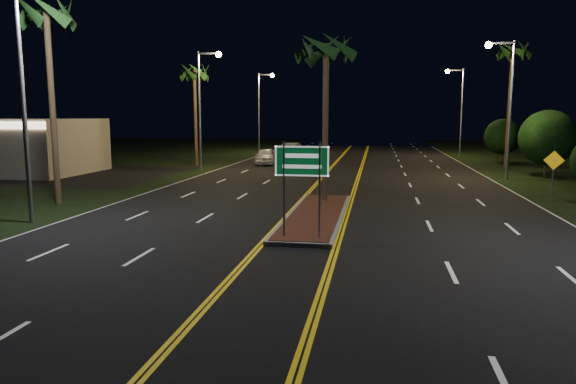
% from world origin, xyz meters
% --- Properties ---
extents(ground, '(120.00, 120.00, 0.00)m').
position_xyz_m(ground, '(0.00, 0.00, 0.00)').
color(ground, black).
rests_on(ground, ground).
extents(median_island, '(2.25, 10.25, 0.17)m').
position_xyz_m(median_island, '(0.00, 7.00, 0.08)').
color(median_island, gray).
rests_on(median_island, ground).
extents(highway_sign, '(1.80, 0.08, 3.20)m').
position_xyz_m(highway_sign, '(0.00, 2.80, 2.40)').
color(highway_sign, gray).
rests_on(highway_sign, ground).
extents(streetlight_left_near, '(1.91, 0.44, 9.00)m').
position_xyz_m(streetlight_left_near, '(-10.61, 4.00, 5.66)').
color(streetlight_left_near, gray).
rests_on(streetlight_left_near, ground).
extents(streetlight_left_mid, '(1.91, 0.44, 9.00)m').
position_xyz_m(streetlight_left_mid, '(-10.61, 24.00, 5.66)').
color(streetlight_left_mid, gray).
rests_on(streetlight_left_mid, ground).
extents(streetlight_left_far, '(1.91, 0.44, 9.00)m').
position_xyz_m(streetlight_left_far, '(-10.61, 44.00, 5.66)').
color(streetlight_left_far, gray).
rests_on(streetlight_left_far, ground).
extents(streetlight_right_mid, '(1.91, 0.44, 9.00)m').
position_xyz_m(streetlight_right_mid, '(10.61, 22.00, 5.66)').
color(streetlight_right_mid, gray).
rests_on(streetlight_right_mid, ground).
extents(streetlight_right_far, '(1.91, 0.44, 9.00)m').
position_xyz_m(streetlight_right_far, '(10.61, 42.00, 5.66)').
color(streetlight_right_far, gray).
rests_on(streetlight_right_far, ground).
extents(palm_median, '(2.40, 2.40, 8.30)m').
position_xyz_m(palm_median, '(0.00, 10.50, 7.28)').
color(palm_median, '#382819').
rests_on(palm_median, ground).
extents(palm_left_near, '(2.40, 2.40, 9.80)m').
position_xyz_m(palm_left_near, '(-12.50, 8.00, 8.68)').
color(palm_left_near, '#382819').
rests_on(palm_left_near, ground).
extents(palm_left_far, '(2.40, 2.40, 8.80)m').
position_xyz_m(palm_left_far, '(-12.80, 28.00, 7.75)').
color(palm_left_far, '#382819').
rests_on(palm_left_far, ground).
extents(palm_right_far, '(2.40, 2.40, 10.30)m').
position_xyz_m(palm_right_far, '(12.80, 30.00, 9.14)').
color(palm_right_far, '#382819').
rests_on(palm_right_far, ground).
extents(shrub_mid, '(3.78, 3.78, 4.62)m').
position_xyz_m(shrub_mid, '(14.00, 24.00, 2.73)').
color(shrub_mid, '#382819').
rests_on(shrub_mid, ground).
extents(shrub_far, '(3.24, 3.24, 3.96)m').
position_xyz_m(shrub_far, '(13.80, 36.00, 2.34)').
color(shrub_far, '#382819').
rests_on(shrub_far, ground).
extents(car_near, '(2.80, 5.18, 1.64)m').
position_xyz_m(car_near, '(-7.18, 30.01, 0.82)').
color(car_near, silver).
rests_on(car_near, ground).
extents(car_far, '(2.95, 5.27, 1.66)m').
position_xyz_m(car_far, '(-6.53, 38.89, 0.83)').
color(car_far, '#B1B4BB').
rests_on(car_far, ground).
extents(warning_sign, '(0.98, 0.26, 2.39)m').
position_xyz_m(warning_sign, '(11.59, 14.81, 1.55)').
color(warning_sign, gray).
rests_on(warning_sign, ground).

